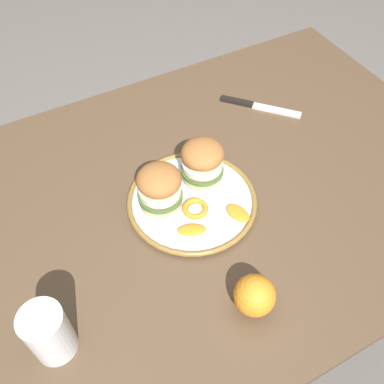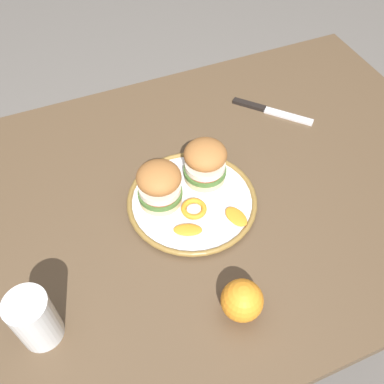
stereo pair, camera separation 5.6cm
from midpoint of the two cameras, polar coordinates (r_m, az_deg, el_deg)
The scene contains 11 objects.
ground_plane at distance 1.64m, azimuth -0.30°, elevation -17.90°, with size 8.00×8.00×0.00m, color slate.
dining_table at distance 1.05m, azimuth -0.44°, elevation -4.68°, with size 1.45×0.89×0.77m.
dinner_plate at distance 0.96m, azimuth 1.67°, elevation -1.21°, with size 0.29×0.29×0.02m.
sandwich_half_left at distance 0.91m, azimuth -2.56°, elevation 0.91°, with size 0.11×0.11×0.10m.
sandwich_half_right at distance 0.95m, azimuth 3.42°, elevation 3.92°, with size 0.10×0.10×0.10m.
orange_peel_curled at distance 0.93m, azimuth 1.98°, elevation -2.29°, with size 0.06×0.06×0.01m.
orange_peel_strip_long at distance 0.90m, azimuth 1.24°, elevation -5.06°, with size 0.07×0.05×0.01m.
orange_peel_strip_short at distance 0.92m, azimuth 7.57°, elevation -3.29°, with size 0.05×0.07×0.01m.
drinking_glass at distance 0.81m, azimuth -17.98°, elevation -15.85°, with size 0.07×0.07×0.12m.
whole_orange at distance 0.81m, azimuth 8.62°, elevation -14.00°, with size 0.08×0.08×0.08m, color orange.
table_knife at distance 1.20m, azimuth 11.11°, elevation 10.50°, with size 0.17×0.17×0.01m.
Camera 2 is at (0.19, 0.56, 1.53)m, focal length 40.57 mm.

